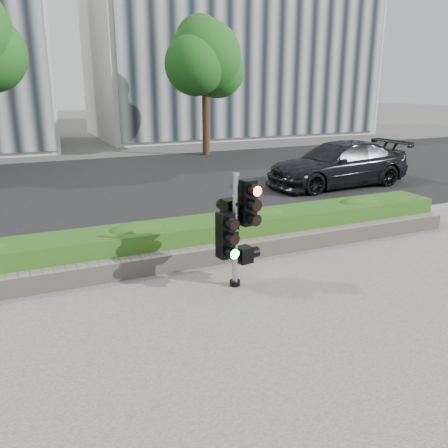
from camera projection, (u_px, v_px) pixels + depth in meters
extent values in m
plane|color=#51514C|center=(251.00, 305.00, 7.60)|extent=(120.00, 120.00, 0.00)
cube|color=#9E9389|center=(352.00, 393.00, 5.41)|extent=(16.00, 11.00, 0.03)
cube|color=black|center=(119.00, 186.00, 16.34)|extent=(60.00, 13.00, 0.02)
cube|color=gray|center=(185.00, 243.00, 10.34)|extent=(60.00, 0.25, 0.12)
cube|color=gray|center=(207.00, 255.00, 9.20)|extent=(12.00, 0.32, 0.34)
cube|color=#4B8F2C|center=(195.00, 238.00, 9.72)|extent=(12.00, 1.00, 0.68)
cube|color=#B7B7B2|center=(228.00, 43.00, 32.05)|extent=(18.00, 10.00, 12.00)
cylinder|color=black|center=(206.00, 118.00, 22.80)|extent=(0.36, 0.36, 3.58)
sphere|color=#184413|center=(205.00, 56.00, 21.99)|extent=(3.33, 3.33, 3.33)
sphere|color=#184413|center=(218.00, 71.00, 22.75)|extent=(2.56, 2.56, 2.56)
sphere|color=#184413|center=(195.00, 64.00, 21.51)|extent=(2.82, 2.82, 2.82)
sphere|color=#184413|center=(200.00, 40.00, 22.33)|extent=(2.30, 2.30, 2.30)
cylinder|color=black|center=(235.00, 283.00, 8.25)|extent=(0.19, 0.19, 0.09)
cylinder|color=gray|center=(235.00, 232.00, 7.98)|extent=(0.10, 0.10, 1.94)
cylinder|color=gray|center=(236.00, 174.00, 7.70)|extent=(0.12, 0.12, 0.05)
cube|color=#FF1107|center=(247.00, 202.00, 7.93)|extent=(0.28, 0.28, 0.78)
cube|color=#14E51E|center=(225.00, 235.00, 7.85)|extent=(0.28, 0.28, 0.78)
cube|color=black|center=(230.00, 214.00, 8.10)|extent=(0.28, 0.28, 0.53)
cube|color=orange|center=(244.00, 255.00, 8.24)|extent=(0.28, 0.28, 0.28)
imported|color=black|center=(338.00, 164.00, 16.13)|extent=(5.20, 2.26, 1.49)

